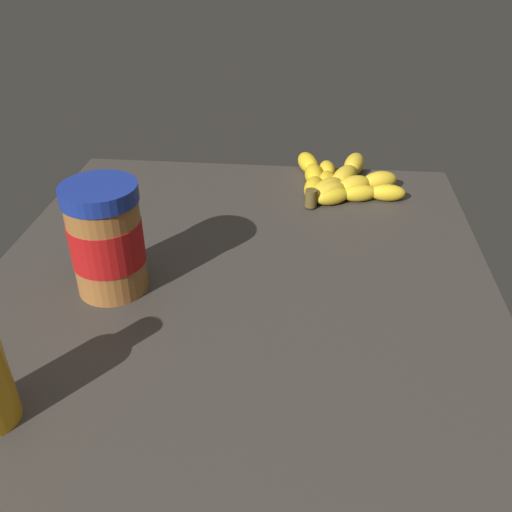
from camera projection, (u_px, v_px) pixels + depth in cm
name	position (u px, v px, depth cm)	size (l,w,h in cm)	color
ground_plane	(239.00, 285.00, 77.07)	(77.49, 69.71, 3.04)	#38332D
banana_bunch	(338.00, 181.00, 98.56)	(20.45, 19.72, 3.57)	yellow
peanut_butter_jar	(106.00, 239.00, 70.18)	(9.55, 9.55, 14.90)	#9E602D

